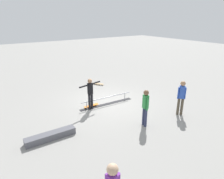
% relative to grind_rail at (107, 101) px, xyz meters
% --- Properties ---
extents(ground_plane, '(60.00, 60.00, 0.00)m').
position_rel_grind_rail_xyz_m(ground_plane, '(-0.12, -0.16, -0.19)').
color(ground_plane, gray).
extents(grind_rail, '(3.09, 0.41, 0.43)m').
position_rel_grind_rail_xyz_m(grind_rail, '(0.00, 0.00, 0.00)').
color(grind_rail, black).
rests_on(grind_rail, ground_plane).
extents(skate_ledge, '(1.92, 0.40, 0.26)m').
position_rel_grind_rail_xyz_m(skate_ledge, '(3.52, 1.48, -0.06)').
color(skate_ledge, '#595960').
rests_on(skate_ledge, ground_plane).
extents(skater_main, '(1.28, 0.35, 1.61)m').
position_rel_grind_rail_xyz_m(skater_main, '(0.97, 0.01, 0.75)').
color(skater_main, black).
rests_on(skater_main, ground_plane).
extents(skateboard_main, '(0.81, 0.28, 0.09)m').
position_rel_grind_rail_xyz_m(skateboard_main, '(0.85, -0.17, -0.11)').
color(skateboard_main, orange).
rests_on(skateboard_main, ground_plane).
extents(bystander_green_shirt, '(0.23, 0.37, 1.63)m').
position_rel_grind_rail_xyz_m(bystander_green_shirt, '(-0.16, 2.75, 0.74)').
color(bystander_green_shirt, '#2D3351').
rests_on(bystander_green_shirt, ground_plane).
extents(bystander_blue_shirt, '(0.34, 0.30, 1.69)m').
position_rel_grind_rail_xyz_m(bystander_blue_shirt, '(-2.25, 2.95, 0.77)').
color(bystander_blue_shirt, brown).
rests_on(bystander_blue_shirt, ground_plane).
extents(loose_skateboard_natural, '(0.60, 0.78, 0.09)m').
position_rel_grind_rail_xyz_m(loose_skateboard_natural, '(-1.26, -3.06, -0.11)').
color(loose_skateboard_natural, tan).
rests_on(loose_skateboard_natural, ground_plane).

